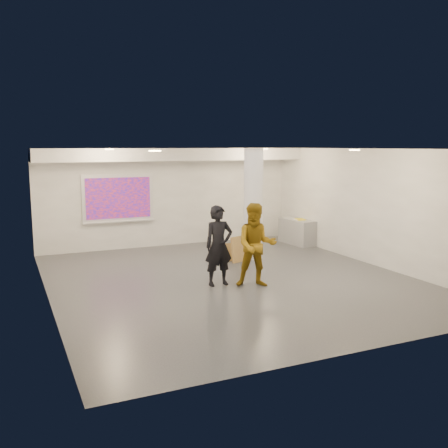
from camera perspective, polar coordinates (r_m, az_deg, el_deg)
name	(u,v)px	position (r m, az deg, el deg)	size (l,w,h in m)	color
floor	(231,280)	(11.62, 0.81, -6.38)	(8.00, 9.00, 0.01)	#33363A
ceiling	(231,149)	(11.21, 0.85, 8.58)	(8.00, 9.00, 0.01)	white
wall_back	(170,197)	(15.48, -6.24, 3.06)	(8.00, 0.01, 3.00)	silver
wall_front	(362,255)	(7.55, 15.46, -3.40)	(8.00, 0.01, 3.00)	silver
wall_left	(45,227)	(10.30, -19.77, -0.36)	(0.01, 9.00, 3.00)	silver
wall_right	(371,207)	(13.49, 16.42, 1.89)	(0.01, 9.00, 3.00)	silver
soffit_band	(175,154)	(14.88, -5.66, 7.93)	(8.00, 1.10, 0.36)	silver
downlight_nw	(109,149)	(12.91, -12.97, 8.31)	(0.22, 0.22, 0.02)	#FFD88B
downlight_ne	(264,149)	(14.44, 4.61, 8.55)	(0.22, 0.22, 0.02)	#FFD88B
downlight_sw	(155,151)	(9.02, -7.91, 8.28)	(0.22, 0.22, 0.02)	#FFD88B
downlight_se	(354,150)	(11.10, 14.69, 8.18)	(0.22, 0.22, 0.02)	#FFD88B
column	(253,204)	(13.58, 3.36, 2.28)	(0.52, 0.52, 3.00)	white
projection_screen	(118,199)	(15.02, -12.00, 2.85)	(2.10, 0.13, 1.42)	silver
credenza	(298,232)	(15.88, 8.41, -0.87)	(0.56, 1.34, 0.78)	gray
papers_stack	(298,219)	(15.77, 8.42, 0.53)	(0.23, 0.29, 0.02)	white
postit_pad	(300,219)	(15.73, 8.70, 0.53)	(0.24, 0.33, 0.03)	yellow
cardboard_back	(241,249)	(13.34, 1.91, -2.86)	(0.63, 0.06, 0.69)	olive
cardboard_front	(233,252)	(13.46, 1.05, -3.20)	(0.44, 0.04, 0.49)	olive
woman	(219,246)	(11.00, -0.60, -2.50)	(0.65, 0.43, 1.78)	black
man	(256,245)	(10.92, 3.70, -2.43)	(0.90, 0.70, 1.84)	#876310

